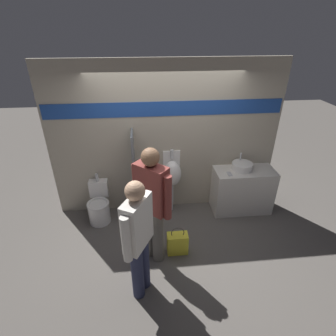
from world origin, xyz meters
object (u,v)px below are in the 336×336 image
object	(u,v)px
cell_phone	(229,174)
person_in_vest	(138,237)
person_with_lanyard	(152,203)
sink_basin	(242,166)
toilet	(99,206)
shopping_bag	(177,243)
urinal_near_counter	(172,173)

from	to	relation	value
cell_phone	person_in_vest	bearing A→B (deg)	-136.77
person_in_vest	person_with_lanyard	size ratio (longest dim) A/B	0.94
sink_basin	toilet	xyz separation A→B (m)	(-2.57, -0.11, -0.62)
cell_phone	shopping_bag	xyz separation A→B (m)	(-1.01, -0.87, -0.67)
person_with_lanyard	shopping_bag	xyz separation A→B (m)	(0.37, 0.04, -0.82)
cell_phone	urinal_near_counter	xyz separation A→B (m)	(-0.98, 0.21, -0.05)
person_with_lanyard	cell_phone	bearing A→B (deg)	-105.14
cell_phone	person_in_vest	distance (m)	2.16
person_in_vest	toilet	bearing A→B (deg)	54.11
sink_basin	shopping_bag	world-z (taller)	sink_basin
person_in_vest	cell_phone	bearing A→B (deg)	-18.27
cell_phone	person_in_vest	xyz separation A→B (m)	(-1.57, -1.48, 0.09)
sink_basin	cell_phone	distance (m)	0.32
sink_basin	toilet	bearing A→B (deg)	-177.66
person_in_vest	urinal_near_counter	bearing A→B (deg)	9.08
toilet	person_with_lanyard	distance (m)	1.51
toilet	person_with_lanyard	world-z (taller)	person_with_lanyard
sink_basin	cell_phone	size ratio (longest dim) A/B	2.60
sink_basin	cell_phone	xyz separation A→B (m)	(-0.27, -0.15, -0.06)
urinal_near_counter	person_with_lanyard	size ratio (longest dim) A/B	0.67
toilet	person_in_vest	distance (m)	1.81
sink_basin	person_in_vest	xyz separation A→B (m)	(-1.84, -1.63, 0.03)
shopping_bag	person_in_vest	bearing A→B (deg)	-132.52
urinal_near_counter	shopping_bag	world-z (taller)	urinal_near_counter
urinal_near_counter	person_in_vest	world-z (taller)	person_in_vest
cell_phone	person_with_lanyard	bearing A→B (deg)	-146.68
toilet	shopping_bag	world-z (taller)	toilet
toilet	person_in_vest	xyz separation A→B (m)	(0.73, -1.52, 0.65)
sink_basin	urinal_near_counter	distance (m)	1.25
urinal_near_counter	person_in_vest	distance (m)	1.79
shopping_bag	sink_basin	bearing A→B (deg)	38.46
toilet	person_with_lanyard	bearing A→B (deg)	-46.14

